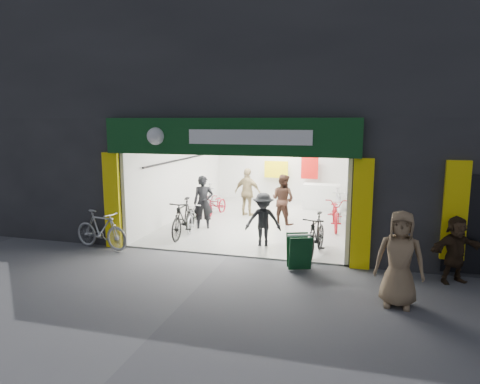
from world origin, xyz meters
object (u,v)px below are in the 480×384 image
at_px(bike_right_front, 316,235).
at_px(sandwich_board, 299,251).
at_px(bike_left_front, 195,216).
at_px(parked_bike, 101,230).
at_px(pedestrian_near, 400,259).

height_order(bike_right_front, sandwich_board, bike_right_front).
height_order(bike_left_front, parked_bike, parked_bike).
bearing_deg(pedestrian_near, bike_left_front, 148.21).
bearing_deg(parked_bike, bike_right_front, -69.90).
distance_m(parked_bike, sandwich_board, 5.37).
bearing_deg(parked_bike, bike_left_front, -22.29).
relative_size(bike_left_front, parked_bike, 0.99).
bearing_deg(bike_right_front, pedestrian_near, -48.36).
bearing_deg(bike_right_front, bike_left_front, 164.56).
xyz_separation_m(bike_right_front, parked_bike, (-5.65, -0.90, -0.02)).
height_order(bike_left_front, bike_right_front, bike_right_front).
bearing_deg(sandwich_board, pedestrian_near, -55.70).
relative_size(bike_right_front, sandwich_board, 2.27).
height_order(parked_bike, sandwich_board, parked_bike).
bearing_deg(pedestrian_near, parked_bike, 171.92).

